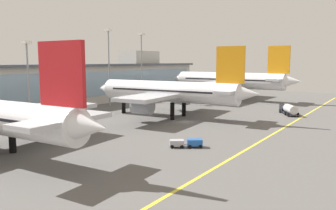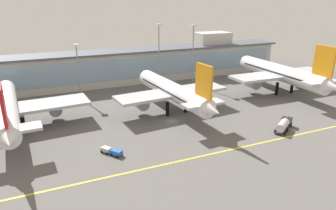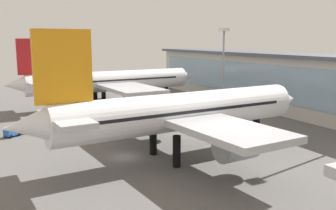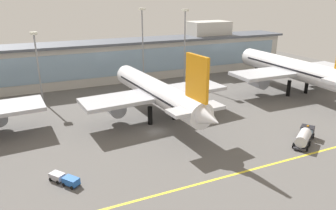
{
  "view_description": "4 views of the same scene",
  "coord_description": "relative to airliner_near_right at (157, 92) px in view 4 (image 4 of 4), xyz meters",
  "views": [
    {
      "loc": [
        -69.38,
        -42.03,
        14.78
      ],
      "look_at": [
        2.24,
        6.87,
        3.42
      ],
      "focal_mm": 35.78,
      "sensor_mm": 36.0,
      "label": 1
    },
    {
      "loc": [
        -33.99,
        -75.71,
        34.33
      ],
      "look_at": [
        -0.69,
        1.16,
        4.77
      ],
      "focal_mm": 32.5,
      "sensor_mm": 36.0,
      "label": 2
    },
    {
      "loc": [
        50.31,
        -17.66,
        17.1
      ],
      "look_at": [
        -8.7,
        11.36,
        5.58
      ],
      "focal_mm": 40.08,
      "sensor_mm": 36.0,
      "label": 3
    },
    {
      "loc": [
        -23.76,
        -59.48,
        28.74
      ],
      "look_at": [
        4.5,
        3.0,
        4.66
      ],
      "focal_mm": 33.48,
      "sensor_mm": 36.0,
      "label": 4
    }
  ],
  "objects": [
    {
      "name": "ground_plane",
      "position": [
        -3.53,
        -7.46,
        -6.7
      ],
      "size": [
        202.54,
        202.54,
        0.0
      ],
      "primitive_type": "plane",
      "color": "#5B5956"
    },
    {
      "name": "fuel_tanker_truck",
      "position": [
        22.39,
        -25.21,
        -5.2
      ],
      "size": [
        8.88,
        7.01,
        2.9
      ],
      "rotation": [
        0.0,
        0.0,
        0.58
      ],
      "color": "black",
      "rests_on": "ground"
    },
    {
      "name": "terminal_building",
      "position": [
        -1.9,
        40.54,
        0.63
      ],
      "size": [
        147.67,
        14.0,
        19.04
      ],
      "color": "beige",
      "rests_on": "ground"
    },
    {
      "name": "airliner_far_right",
      "position": [
        46.45,
        3.31,
        0.67
      ],
      "size": [
        39.8,
        52.39,
        20.14
      ],
      "rotation": [
        0.0,
        0.0,
        1.56
      ],
      "color": "black",
      "rests_on": "ground"
    },
    {
      "name": "taxiway_centreline_stripe",
      "position": [
        -3.53,
        -29.46,
        -6.7
      ],
      "size": [
        162.04,
        0.5,
        0.01
      ],
      "primitive_type": "cube",
      "color": "yellow",
      "rests_on": "ground"
    },
    {
      "name": "apron_light_mast_east",
      "position": [
        -24.97,
        24.28,
        6.52
      ],
      "size": [
        1.8,
        1.8,
        19.64
      ],
      "color": "gray",
      "rests_on": "ground"
    },
    {
      "name": "airliner_near_right",
      "position": [
        0.0,
        0.0,
        0.0
      ],
      "size": [
        36.88,
        47.91,
        18.32
      ],
      "rotation": [
        0.0,
        0.0,
        1.66
      ],
      "color": "black",
      "rests_on": "ground"
    },
    {
      "name": "apron_light_mast_centre",
      "position": [
        20.75,
        25.87,
        9.29
      ],
      "size": [
        1.8,
        1.8,
        24.6
      ],
      "color": "gray",
      "rests_on": "ground"
    },
    {
      "name": "baggage_tug_near",
      "position": [
        -24.51,
        -20.32,
        -5.91
      ],
      "size": [
        4.6,
        5.4,
        1.4
      ],
      "rotation": [
        0.0,
        0.0,
        5.35
      ],
      "color": "black",
      "rests_on": "ground"
    },
    {
      "name": "apron_light_mast_west",
      "position": [
        6.94,
        28.37,
        9.56
      ],
      "size": [
        1.8,
        1.8,
        25.09
      ],
      "color": "gray",
      "rests_on": "ground"
    }
  ]
}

